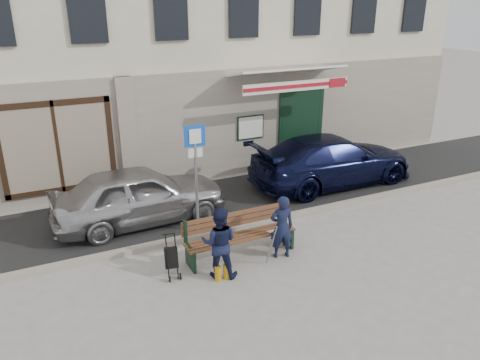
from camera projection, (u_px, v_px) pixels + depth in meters
ground at (257, 262)px, 9.64m from camera, size 80.00×80.00×0.00m
asphalt_lane at (202, 206)px, 12.25m from camera, size 60.00×3.20×0.01m
curb at (227, 230)px, 10.88m from camera, size 60.00×0.18×0.12m
building at (137, 2)px, 14.96m from camera, size 20.00×8.27×10.00m
car_silver at (139, 195)px, 11.17m from camera, size 4.17×1.78×1.40m
car_navy at (332, 160)px, 13.54m from camera, size 4.97×2.05×1.44m
parking_sign at (196, 163)px, 10.31m from camera, size 0.47×0.08×2.55m
bench at (239, 236)px, 9.73m from camera, size 2.40×1.17×0.98m
man at (282, 227)px, 9.63m from camera, size 0.56×0.44×1.37m
woman at (219, 243)px, 8.93m from camera, size 0.88×0.82×1.44m
stroller at (171, 259)px, 9.03m from camera, size 0.29×0.39×0.88m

